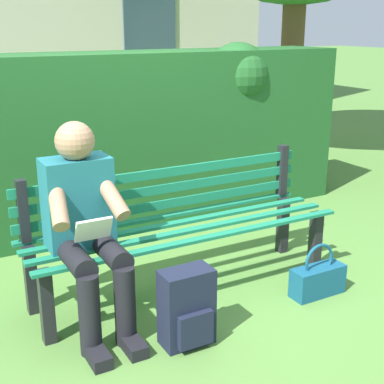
{
  "coord_description": "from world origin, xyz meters",
  "views": [
    {
      "loc": [
        1.52,
        2.85,
        1.69
      ],
      "look_at": [
        0.0,
        0.1,
        0.71
      ],
      "focal_mm": 50.41,
      "sensor_mm": 36.0,
      "label": 1
    }
  ],
  "objects_px": {
    "person_seated": "(85,223)",
    "handbag": "(318,279)",
    "park_bench": "(179,222)",
    "backpack": "(187,308)"
  },
  "relations": [
    {
      "from": "person_seated",
      "to": "handbag",
      "type": "height_order",
      "value": "person_seated"
    },
    {
      "from": "park_bench",
      "to": "backpack",
      "type": "height_order",
      "value": "park_bench"
    },
    {
      "from": "park_bench",
      "to": "handbag",
      "type": "height_order",
      "value": "park_bench"
    },
    {
      "from": "handbag",
      "to": "park_bench",
      "type": "bearing_deg",
      "value": -37.99
    },
    {
      "from": "park_bench",
      "to": "backpack",
      "type": "xyz_separation_m",
      "value": [
        0.29,
        0.64,
        -0.23
      ]
    },
    {
      "from": "person_seated",
      "to": "handbag",
      "type": "distance_m",
      "value": 1.54
    },
    {
      "from": "person_seated",
      "to": "park_bench",
      "type": "bearing_deg",
      "value": -165.05
    },
    {
      "from": "backpack",
      "to": "person_seated",
      "type": "bearing_deg",
      "value": -49.29
    },
    {
      "from": "park_bench",
      "to": "backpack",
      "type": "distance_m",
      "value": 0.74
    },
    {
      "from": "person_seated",
      "to": "backpack",
      "type": "distance_m",
      "value": 0.73
    }
  ]
}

